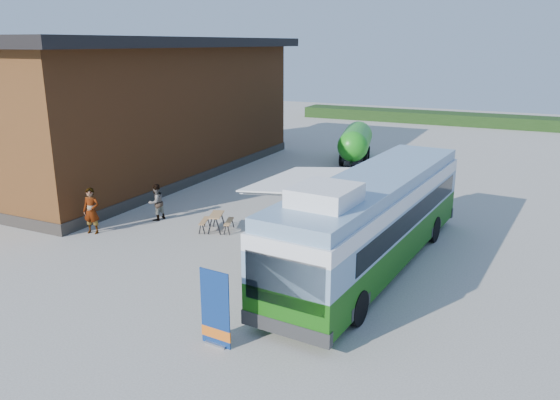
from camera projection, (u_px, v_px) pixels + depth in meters
The scene contains 10 objects.
ground at pixel (203, 265), 18.40m from camera, with size 100.00×100.00×0.00m, color #BCB7AD.
barn at pixel (142, 110), 30.44m from camera, with size 9.60×21.20×7.50m.
hedge at pixel (521, 122), 47.78m from camera, with size 40.00×3.00×1.00m, color #264419.
bus at pixel (373, 218), 17.79m from camera, with size 3.46×11.95×3.62m.
awning at pixel (305, 182), 18.62m from camera, with size 2.96×4.39×0.52m.
banner at pixel (215, 315), 13.32m from camera, with size 0.87×0.23×2.00m.
picnic_table at pixel (216, 218), 21.63m from camera, with size 1.52×1.44×0.70m.
person_a at pixel (91, 211), 21.26m from camera, with size 0.67×0.44×1.83m, color #999999.
person_b at pixel (156, 202), 22.92m from camera, with size 0.76×0.59×1.55m, color #999999.
slurry_tanker at pixel (356, 141), 33.95m from camera, with size 2.77×6.05×2.28m.
Camera 1 is at (9.77, -14.23, 7.23)m, focal length 35.00 mm.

